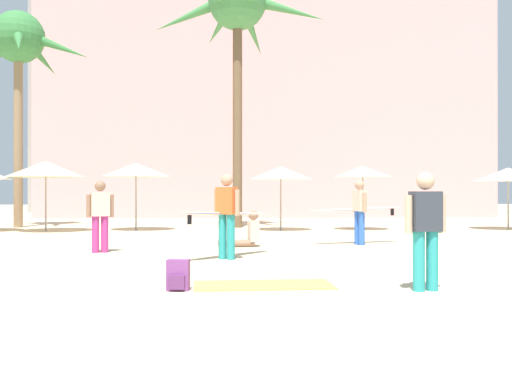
% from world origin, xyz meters
% --- Properties ---
extents(ground, '(120.00, 120.00, 0.00)m').
position_xyz_m(ground, '(0.00, 0.00, 0.00)').
color(ground, '#C6B28C').
extents(hotel_pink, '(24.49, 9.20, 14.24)m').
position_xyz_m(hotel_pink, '(2.45, 28.18, 7.12)').
color(hotel_pink, pink).
rests_on(hotel_pink, ground).
extents(hotel_tower_gray, '(14.39, 10.24, 26.00)m').
position_xyz_m(hotel_tower_gray, '(-5.75, 37.99, 13.00)').
color(hotel_tower_gray, gray).
rests_on(hotel_tower_gray, ground).
extents(palm_tree_far_left, '(5.34, 5.32, 8.31)m').
position_xyz_m(palm_tree_far_left, '(-7.96, 16.15, 6.94)').
color(palm_tree_far_left, '#896B4C').
rests_on(palm_tree_far_left, ground).
extents(palm_tree_left, '(6.73, 6.48, 9.79)m').
position_xyz_m(palm_tree_left, '(0.43, 15.50, 8.25)').
color(palm_tree_left, brown).
rests_on(palm_tree_left, ground).
extents(cafe_umbrella_0, '(2.36, 2.36, 2.23)m').
position_xyz_m(cafe_umbrella_0, '(10.12, 13.53, 1.99)').
color(cafe_umbrella_0, gray).
rests_on(cafe_umbrella_0, ground).
extents(cafe_umbrella_1, '(2.04, 2.04, 2.29)m').
position_xyz_m(cafe_umbrella_1, '(4.84, 13.66, 2.08)').
color(cafe_umbrella_1, gray).
rests_on(cafe_umbrella_1, ground).
extents(cafe_umbrella_3, '(2.19, 2.19, 2.25)m').
position_xyz_m(cafe_umbrella_3, '(1.90, 13.58, 2.02)').
color(cafe_umbrella_3, gray).
rests_on(cafe_umbrella_3, ground).
extents(cafe_umbrella_4, '(2.64, 2.64, 2.40)m').
position_xyz_m(cafe_umbrella_4, '(-6.17, 13.53, 2.13)').
color(cafe_umbrella_4, gray).
rests_on(cafe_umbrella_4, ground).
extents(cafe_umbrella_6, '(2.36, 2.36, 2.36)m').
position_xyz_m(cafe_umbrella_6, '(-3.19, 14.00, 2.13)').
color(cafe_umbrella_6, gray).
rests_on(cafe_umbrella_6, ground).
extents(beach_towel, '(1.99, 0.96, 0.01)m').
position_xyz_m(beach_towel, '(0.34, 1.55, 0.01)').
color(beach_towel, '#F4CC4C').
rests_on(beach_towel, ground).
extents(backpack, '(0.32, 0.27, 0.42)m').
position_xyz_m(backpack, '(-0.85, 1.19, 0.20)').
color(backpack, '#793C7D').
rests_on(backpack, ground).
extents(person_far_right, '(2.02, 2.14, 1.70)m').
position_xyz_m(person_far_right, '(-0.14, 4.98, 0.92)').
color(person_far_right, teal).
rests_on(person_far_right, ground).
extents(person_near_left, '(2.63, 1.08, 1.64)m').
position_xyz_m(person_near_left, '(3.29, 7.96, 0.90)').
color(person_near_left, blue).
rests_on(person_near_left, ground).
extents(person_mid_right, '(0.61, 0.29, 1.60)m').
position_xyz_m(person_mid_right, '(2.49, 0.95, 0.87)').
color(person_mid_right, teal).
rests_on(person_mid_right, ground).
extents(person_far_left, '(0.59, 0.35, 1.60)m').
position_xyz_m(person_far_left, '(-2.91, 6.34, 0.87)').
color(person_far_left, '#B7337F').
rests_on(person_far_left, ground).
extents(person_mid_left, '(1.02, 0.52, 0.88)m').
position_xyz_m(person_mid_left, '(0.38, 7.59, 0.30)').
color(person_mid_left, '#936B51').
rests_on(person_mid_left, ground).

